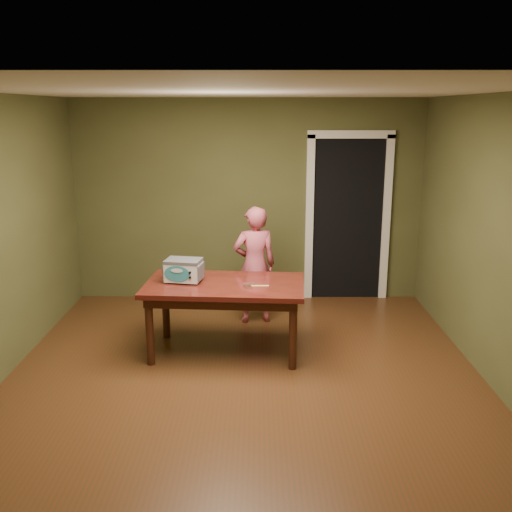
% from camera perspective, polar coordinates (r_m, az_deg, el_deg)
% --- Properties ---
extents(floor, '(5.00, 5.00, 0.00)m').
position_cam_1_polar(floor, '(5.42, -1.19, -12.46)').
color(floor, '#4F2916').
rests_on(floor, ground).
extents(room_shell, '(4.52, 5.02, 2.61)m').
position_cam_1_polar(room_shell, '(4.89, -1.30, 5.68)').
color(room_shell, '#4F522C').
rests_on(room_shell, ground).
extents(doorway, '(1.10, 0.66, 2.25)m').
position_cam_1_polar(doorway, '(7.83, 8.81, 4.00)').
color(doorway, black).
rests_on(doorway, ground).
extents(dining_table, '(1.66, 1.01, 0.75)m').
position_cam_1_polar(dining_table, '(5.81, -3.14, -3.66)').
color(dining_table, '#39110D').
rests_on(dining_table, floor).
extents(toy_oven, '(0.41, 0.31, 0.23)m').
position_cam_1_polar(toy_oven, '(5.83, -7.25, -1.35)').
color(toy_oven, '#4C4F54').
rests_on(toy_oven, dining_table).
extents(baking_pan, '(0.10, 0.10, 0.02)m').
position_cam_1_polar(baking_pan, '(5.68, -0.81, -2.86)').
color(baking_pan, silver).
rests_on(baking_pan, dining_table).
extents(spatula, '(0.18, 0.03, 0.01)m').
position_cam_1_polar(spatula, '(5.66, 0.38, -3.01)').
color(spatula, '#E0D361').
rests_on(spatula, dining_table).
extents(child, '(0.56, 0.42, 1.39)m').
position_cam_1_polar(child, '(6.64, -0.14, -0.91)').
color(child, '#C14F62').
rests_on(child, floor).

